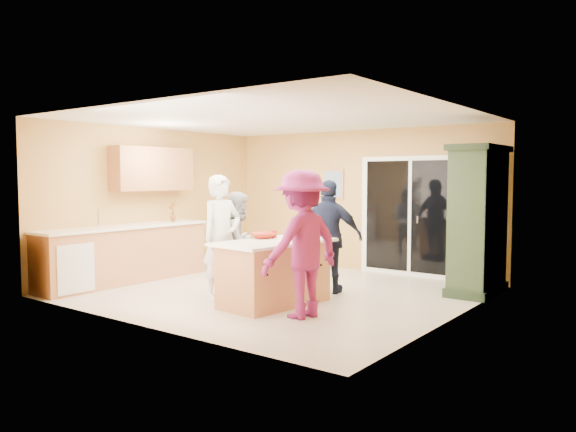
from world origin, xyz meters
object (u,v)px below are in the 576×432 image
Objects in this scene: green_hutch at (478,222)px; woman_navy at (330,237)px; woman_white at (222,237)px; kitchen_island at (274,275)px; woman_magenta at (302,244)px; woman_grey at (239,243)px.

woman_navy is (-1.79, -1.27, -0.22)m from green_hutch.
kitchen_island is at bearing -68.65° from woman_white.
kitchen_island is 1.00× the size of woman_white.
green_hutch reaches higher than woman_navy.
woman_magenta is at bearing -19.31° from kitchen_island.
woman_grey is at bearing 15.71° from woman_white.
green_hutch reaches higher than kitchen_island.
woman_white is (-2.78, -2.54, -0.19)m from green_hutch.
kitchen_island is at bearing -126.03° from woman_grey.
kitchen_island is 1.04× the size of woman_navy.
green_hutch is at bearing -72.96° from woman_grey.
kitchen_island is at bearing -104.48° from woman_magenta.
kitchen_island is 1.20m from woman_navy.
kitchen_island is 3.15m from green_hutch.
woman_navy is at bearing -70.45° from woman_grey.
green_hutch is 1.20× the size of woman_magenta.
woman_grey is 1.35m from woman_navy.
green_hutch is 1.30× the size of woman_navy.
kitchen_island is 0.95m from woman_white.
green_hutch is at bearing 56.50° from kitchen_island.
woman_white is 1.16× the size of woman_grey.
green_hutch is at bearing -38.44° from woman_white.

